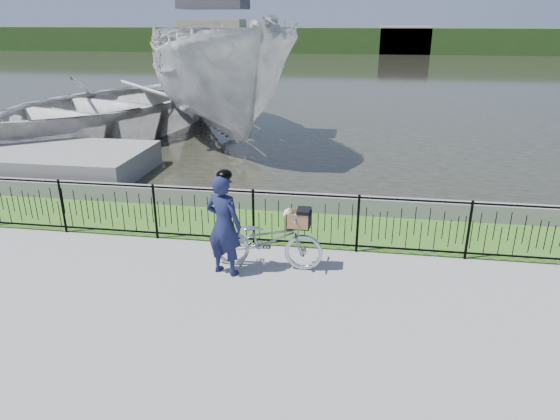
% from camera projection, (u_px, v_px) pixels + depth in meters
% --- Properties ---
extents(ground, '(120.00, 120.00, 0.00)m').
position_uv_depth(ground, '(294.00, 289.00, 8.23)').
color(ground, gray).
rests_on(ground, ground).
extents(grass_strip, '(60.00, 2.00, 0.01)m').
position_uv_depth(grass_strip, '(309.00, 228.00, 10.63)').
color(grass_strip, '#3B6720').
rests_on(grass_strip, ground).
extents(water, '(120.00, 120.00, 0.00)m').
position_uv_depth(water, '(349.00, 75.00, 38.64)').
color(water, '#28291F').
rests_on(water, ground).
extents(quay_wall, '(60.00, 0.30, 0.40)m').
position_uv_depth(quay_wall, '(314.00, 203.00, 11.48)').
color(quay_wall, gray).
rests_on(quay_wall, ground).
extents(fence, '(14.00, 0.06, 1.15)m').
position_uv_depth(fence, '(305.00, 221.00, 9.50)').
color(fence, black).
rests_on(fence, ground).
extents(far_treeline, '(120.00, 6.00, 3.00)m').
position_uv_depth(far_treeline, '(355.00, 40.00, 62.98)').
color(far_treeline, '#29471B').
rests_on(far_treeline, ground).
extents(far_building_left, '(8.00, 4.00, 4.00)m').
position_uv_depth(far_building_left, '(213.00, 36.00, 63.55)').
color(far_building_left, '#A59984').
rests_on(far_building_left, ground).
extents(far_building_right, '(6.00, 3.00, 3.20)m').
position_uv_depth(far_building_right, '(405.00, 40.00, 60.69)').
color(far_building_right, '#A59984').
rests_on(far_building_right, ground).
extents(bicycle_rig, '(1.99, 0.69, 1.16)m').
position_uv_depth(bicycle_rig, '(268.00, 239.00, 8.80)').
color(bicycle_rig, silver).
rests_on(bicycle_rig, ground).
extents(cyclist, '(0.76, 0.61, 1.88)m').
position_uv_depth(cyclist, '(224.00, 224.00, 8.44)').
color(cyclist, '#161B3E').
rests_on(cyclist, ground).
extents(boat_near, '(8.94, 11.66, 6.06)m').
position_uv_depth(boat_near, '(217.00, 76.00, 17.93)').
color(boat_near, '#BCBCBC').
rests_on(boat_near, water).
extents(boat_far, '(10.40, 12.30, 2.17)m').
position_uv_depth(boat_far, '(103.00, 108.00, 18.37)').
color(boat_far, '#BCBCBC').
rests_on(boat_far, water).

